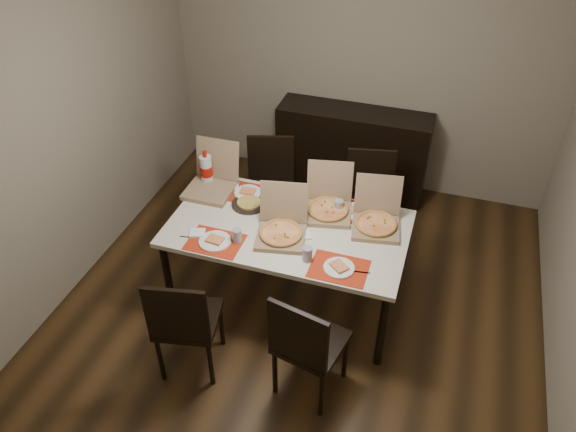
# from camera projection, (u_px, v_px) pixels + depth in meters

# --- Properties ---
(ground) EXTENTS (3.80, 4.00, 0.02)m
(ground) POSITION_uv_depth(u_px,v_px,m) (300.00, 307.00, 4.62)
(ground) COLOR #412A14
(ground) RESTS_ON ground
(room_walls) EXTENTS (3.84, 4.02, 2.62)m
(room_walls) POSITION_uv_depth(u_px,v_px,m) (322.00, 89.00, 3.88)
(room_walls) COLOR gray
(room_walls) RESTS_ON ground
(sideboard) EXTENTS (1.50, 0.40, 0.90)m
(sideboard) POSITION_uv_depth(u_px,v_px,m) (352.00, 152.00, 5.68)
(sideboard) COLOR black
(sideboard) RESTS_ON ground
(dining_table) EXTENTS (1.80, 1.00, 0.75)m
(dining_table) POSITION_uv_depth(u_px,v_px,m) (288.00, 233.00, 4.29)
(dining_table) COLOR beige
(dining_table) RESTS_ON ground
(chair_near_left) EXTENTS (0.50, 0.50, 0.93)m
(chair_near_left) POSITION_uv_depth(u_px,v_px,m) (185.00, 321.00, 3.81)
(chair_near_left) COLOR black
(chair_near_left) RESTS_ON ground
(chair_near_right) EXTENTS (0.50, 0.50, 0.93)m
(chair_near_right) POSITION_uv_depth(u_px,v_px,m) (306.00, 344.00, 3.66)
(chair_near_right) COLOR black
(chair_near_right) RESTS_ON ground
(chair_far_left) EXTENTS (0.52, 0.52, 0.93)m
(chair_far_left) POSITION_uv_depth(u_px,v_px,m) (270.00, 183.00, 5.13)
(chair_far_left) COLOR black
(chair_far_left) RESTS_ON ground
(chair_far_right) EXTENTS (0.50, 0.50, 0.93)m
(chair_far_right) POSITION_uv_depth(u_px,v_px,m) (369.00, 198.00, 4.95)
(chair_far_right) COLOR black
(chair_far_right) RESTS_ON ground
(setting_near_left) EXTENTS (0.48, 0.30, 0.11)m
(setting_near_left) POSITION_uv_depth(u_px,v_px,m) (219.00, 239.00, 4.10)
(setting_near_left) COLOR red
(setting_near_left) RESTS_ON dining_table
(setting_near_right) EXTENTS (0.49, 0.30, 0.11)m
(setting_near_right) POSITION_uv_depth(u_px,v_px,m) (329.00, 264.00, 3.88)
(setting_near_right) COLOR red
(setting_near_right) RESTS_ON dining_table
(setting_far_left) EXTENTS (0.50, 0.30, 0.11)m
(setting_far_left) POSITION_uv_depth(u_px,v_px,m) (251.00, 193.00, 4.56)
(setting_far_left) COLOR red
(setting_far_left) RESTS_ON dining_table
(setting_far_right) EXTENTS (0.46, 0.30, 0.11)m
(setting_far_right) POSITION_uv_depth(u_px,v_px,m) (351.00, 210.00, 4.37)
(setting_far_right) COLOR red
(setting_far_right) RESTS_ON dining_table
(napkin_loose) EXTENTS (0.16, 0.15, 0.02)m
(napkin_loose) POSITION_uv_depth(u_px,v_px,m) (303.00, 235.00, 4.15)
(napkin_loose) COLOR white
(napkin_loose) RESTS_ON dining_table
(pizza_box_center) EXTENTS (0.42, 0.46, 0.36)m
(pizza_box_center) POSITION_uv_depth(u_px,v_px,m) (281.00, 229.00, 4.13)
(pizza_box_center) COLOR #886D4E
(pizza_box_center) RESTS_ON dining_table
(pizza_box_right) EXTENTS (0.41, 0.44, 0.35)m
(pizza_box_right) POSITION_uv_depth(u_px,v_px,m) (376.00, 220.00, 4.22)
(pizza_box_right) COLOR #886D4E
(pizza_box_right) RESTS_ON dining_table
(pizza_box_left) EXTENTS (0.38, 0.42, 0.38)m
(pizza_box_left) POSITION_uv_depth(u_px,v_px,m) (212.00, 183.00, 4.60)
(pizza_box_left) COLOR #886D4E
(pizza_box_left) RESTS_ON dining_table
(pizza_box_extra) EXTENTS (0.43, 0.46, 0.36)m
(pizza_box_extra) POSITION_uv_depth(u_px,v_px,m) (328.00, 206.00, 4.36)
(pizza_box_extra) COLOR #886D4E
(pizza_box_extra) RESTS_ON dining_table
(faina_plate) EXTENTS (0.28, 0.28, 0.03)m
(faina_plate) POSITION_uv_depth(u_px,v_px,m) (249.00, 203.00, 4.46)
(faina_plate) COLOR black
(faina_plate) RESTS_ON dining_table
(dip_bowl) EXTENTS (0.15, 0.15, 0.03)m
(dip_bowl) POSITION_uv_depth(u_px,v_px,m) (303.00, 218.00, 4.31)
(dip_bowl) COLOR white
(dip_bowl) RESTS_ON dining_table
(soda_bottle) EXTENTS (0.10, 0.10, 0.31)m
(soda_bottle) POSITION_uv_depth(u_px,v_px,m) (206.00, 170.00, 4.63)
(soda_bottle) COLOR silver
(soda_bottle) RESTS_ON dining_table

